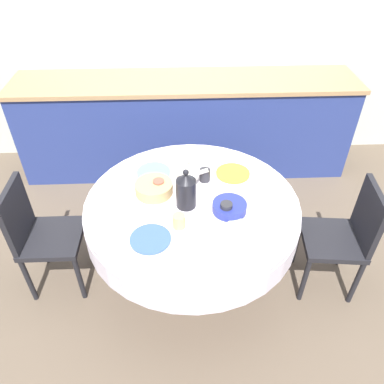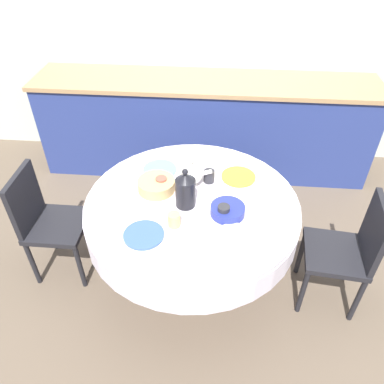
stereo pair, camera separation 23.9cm
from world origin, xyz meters
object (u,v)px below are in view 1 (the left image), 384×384
(coffee_carafe, at_px, (186,191))
(teapot, at_px, (188,173))
(chair_right, at_px, (40,232))
(chair_left, at_px, (345,234))

(coffee_carafe, height_order, teapot, coffee_carafe)
(chair_right, bearing_deg, coffee_carafe, 88.06)
(chair_left, bearing_deg, chair_right, 92.91)
(chair_left, height_order, coffee_carafe, coffee_carafe)
(chair_right, bearing_deg, chair_left, 87.09)
(coffee_carafe, bearing_deg, chair_right, 177.97)
(chair_right, height_order, coffee_carafe, coffee_carafe)
(chair_left, height_order, teapot, teapot)
(coffee_carafe, xyz_separation_m, teapot, (0.02, 0.22, -0.03))
(coffee_carafe, bearing_deg, teapot, 84.78)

